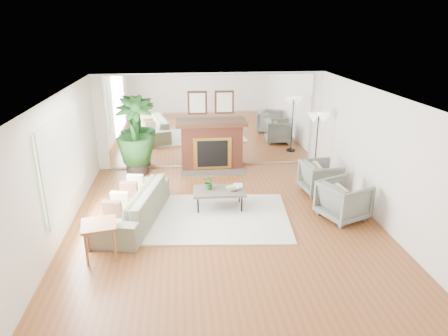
{
  "coord_description": "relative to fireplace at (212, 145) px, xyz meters",
  "views": [
    {
      "loc": [
        -0.77,
        -6.81,
        3.71
      ],
      "look_at": [
        0.04,
        0.6,
        0.98
      ],
      "focal_mm": 32.0,
      "sensor_mm": 36.0,
      "label": 1
    }
  ],
  "objects": [
    {
      "name": "ground",
      "position": [
        0.0,
        -3.26,
        -0.66
      ],
      "size": [
        7.0,
        7.0,
        0.0
      ],
      "primitive_type": "plane",
      "color": "brown",
      "rests_on": "ground"
    },
    {
      "name": "wall_left",
      "position": [
        -2.99,
        -3.26,
        0.59
      ],
      "size": [
        0.02,
        7.0,
        2.5
      ],
      "primitive_type": "cube",
      "color": "white",
      "rests_on": "ground"
    },
    {
      "name": "wall_right",
      "position": [
        2.99,
        -3.26,
        0.59
      ],
      "size": [
        0.02,
        7.0,
        2.5
      ],
      "primitive_type": "cube",
      "color": "white",
      "rests_on": "ground"
    },
    {
      "name": "wall_back",
      "position": [
        0.0,
        0.23,
        0.59
      ],
      "size": [
        6.0,
        0.02,
        2.5
      ],
      "primitive_type": "cube",
      "color": "white",
      "rests_on": "ground"
    },
    {
      "name": "mirror_panel",
      "position": [
        0.0,
        0.21,
        0.59
      ],
      "size": [
        5.4,
        0.04,
        2.4
      ],
      "primitive_type": "cube",
      "color": "silver",
      "rests_on": "wall_back"
    },
    {
      "name": "window_panel",
      "position": [
        -2.96,
        -2.86,
        0.69
      ],
      "size": [
        0.04,
        2.4,
        1.5
      ],
      "primitive_type": "cube",
      "color": "#B2E09E",
      "rests_on": "wall_left"
    },
    {
      "name": "fireplace",
      "position": [
        0.0,
        0.0,
        0.0
      ],
      "size": [
        1.85,
        0.83,
        2.05
      ],
      "color": "brown",
      "rests_on": "ground"
    },
    {
      "name": "area_rug",
      "position": [
        -0.21,
        -2.89,
        -0.64
      ],
      "size": [
        3.22,
        2.44,
        0.03
      ],
      "primitive_type": "cube",
      "rotation": [
        0.0,
        0.0,
        -0.1
      ],
      "color": "white",
      "rests_on": "ground"
    },
    {
      "name": "coffee_table",
      "position": [
        -0.05,
        -2.49,
        -0.26
      ],
      "size": [
        1.09,
        0.66,
        0.43
      ],
      "rotation": [
        0.0,
        0.0,
        -0.03
      ],
      "color": "#5B5248",
      "rests_on": "ground"
    },
    {
      "name": "sofa",
      "position": [
        -1.8,
        -2.84,
        -0.32
      ],
      "size": [
        1.41,
        2.49,
        0.68
      ],
      "primitive_type": "imported",
      "rotation": [
        0.0,
        0.0,
        -1.79
      ],
      "color": "slate",
      "rests_on": "ground"
    },
    {
      "name": "armchair_back",
      "position": [
        2.35,
        -1.86,
        -0.29
      ],
      "size": [
        0.89,
        0.87,
        0.74
      ],
      "primitive_type": "imported",
      "rotation": [
        0.0,
        0.0,
        1.68
      ],
      "color": "gray",
      "rests_on": "ground"
    },
    {
      "name": "armchair_front",
      "position": [
        2.37,
        -3.16,
        -0.27
      ],
      "size": [
        1.1,
        1.08,
        0.77
      ],
      "primitive_type": "imported",
      "rotation": [
        0.0,
        0.0,
        1.96
      ],
      "color": "gray",
      "rests_on": "ground"
    },
    {
      "name": "side_table",
      "position": [
        -2.18,
        -4.1,
        -0.13
      ],
      "size": [
        0.64,
        0.64,
        0.63
      ],
      "rotation": [
        0.0,
        0.0,
        0.18
      ],
      "color": "brown",
      "rests_on": "ground"
    },
    {
      "name": "potted_ficus",
      "position": [
        -1.95,
        -0.16,
        0.4
      ],
      "size": [
        1.07,
        1.07,
        1.98
      ],
      "color": "black",
      "rests_on": "ground"
    },
    {
      "name": "floor_lamp",
      "position": [
        2.52,
        -0.92,
        0.74
      ],
      "size": [
        0.53,
        0.3,
        1.64
      ],
      "color": "black",
      "rests_on": "ground"
    },
    {
      "name": "tabletop_plant",
      "position": [
        -0.25,
        -2.42,
        -0.07
      ],
      "size": [
        0.33,
        0.31,
        0.32
      ],
      "primitive_type": "imported",
      "rotation": [
        0.0,
        0.0,
        -0.22
      ],
      "color": "#296425",
      "rests_on": "coffee_table"
    },
    {
      "name": "fruit_bowl",
      "position": [
        0.22,
        -2.52,
        -0.2
      ],
      "size": [
        0.3,
        0.3,
        0.06
      ],
      "primitive_type": "imported",
      "rotation": [
        0.0,
        0.0,
        0.26
      ],
      "color": "brown",
      "rests_on": "coffee_table"
    },
    {
      "name": "book",
      "position": [
        0.28,
        -2.32,
        -0.22
      ],
      "size": [
        0.22,
        0.28,
        0.02
      ],
      "primitive_type": "imported",
      "rotation": [
        0.0,
        0.0,
        -0.1
      ],
      "color": "brown",
      "rests_on": "coffee_table"
    }
  ]
}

